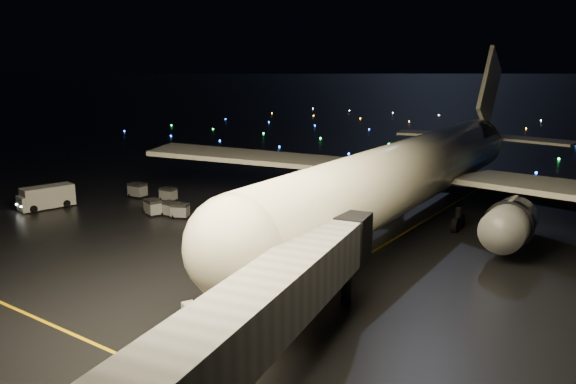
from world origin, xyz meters
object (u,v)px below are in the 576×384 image
at_px(pushback_tug, 207,315).
at_px(baggage_cart_0, 180,211).
at_px(service_truck, 48,197).
at_px(baggage_cart_2, 153,207).
at_px(airliner, 423,133).
at_px(belt_loader, 274,250).
at_px(crew_c, 211,220).
at_px(baggage_cart_4, 138,190).
at_px(baggage_cart_3, 168,194).
at_px(baggage_cart_1, 171,209).

xyz_separation_m(pushback_tug, baggage_cart_0, (-20.39, 17.73, -0.15)).
distance_m(service_truck, baggage_cart_2, 13.25).
bearing_deg(airliner, belt_loader, -101.95).
bearing_deg(crew_c, baggage_cart_2, -116.42).
xyz_separation_m(baggage_cart_2, baggage_cart_4, (-8.12, 4.75, 0.02)).
xyz_separation_m(baggage_cart_0, baggage_cart_4, (-11.40, 3.87, 0.12)).
height_order(airliner, crew_c, airliner).
relative_size(airliner, crew_c, 42.31).
relative_size(baggage_cart_2, baggage_cart_3, 1.09).
bearing_deg(service_truck, belt_loader, 9.72).
bearing_deg(baggage_cart_3, baggage_cart_0, -41.02).
bearing_deg(pushback_tug, airliner, 112.53).
height_order(pushback_tug, service_truck, service_truck).
xyz_separation_m(airliner, belt_loader, (-3.71, -21.12, -7.57)).
bearing_deg(service_truck, baggage_cart_0, 32.14).
xyz_separation_m(pushback_tug, crew_c, (-15.10, 16.83, -0.14)).
bearing_deg(baggage_cart_4, pushback_tug, -38.42).
relative_size(baggage_cart_3, baggage_cart_4, 0.90).
bearing_deg(service_truck, pushback_tug, -6.31).
relative_size(belt_loader, baggage_cart_3, 3.93).
distance_m(crew_c, baggage_cart_1, 6.75).
xyz_separation_m(belt_loader, baggage_cart_1, (-19.27, 7.07, -0.98)).
distance_m(belt_loader, crew_c, 14.07).
height_order(pushback_tug, baggage_cart_3, pushback_tug).
xyz_separation_m(pushback_tug, baggage_cart_4, (-31.79, 21.60, -0.03)).
bearing_deg(baggage_cart_1, service_truck, -157.04).
height_order(baggage_cart_0, baggage_cart_4, baggage_cart_4).
bearing_deg(service_truck, airliner, 40.08).
xyz_separation_m(airliner, baggage_cart_0, (-21.57, -14.00, -8.58)).
xyz_separation_m(airliner, service_truck, (-37.20, -19.67, -8.04)).
relative_size(airliner, baggage_cart_2, 32.45).
bearing_deg(baggage_cart_4, service_truck, -118.11).
xyz_separation_m(service_truck, crew_c, (20.91, 4.76, -0.53)).
bearing_deg(belt_loader, baggage_cart_2, 162.30).
bearing_deg(pushback_tug, baggage_cart_1, 165.62).
relative_size(baggage_cart_0, baggage_cart_1, 0.97).
bearing_deg(baggage_cart_1, baggage_cart_0, 3.35).
distance_m(service_truck, crew_c, 21.45).
relative_size(crew_c, baggage_cart_3, 0.84).
bearing_deg(baggage_cart_1, baggage_cart_4, 159.98).
relative_size(baggage_cart_0, baggage_cart_2, 0.89).
relative_size(baggage_cart_1, baggage_cart_2, 0.92).
distance_m(service_truck, baggage_cart_0, 16.63).
height_order(crew_c, baggage_cart_2, baggage_cart_2).
relative_size(airliner, baggage_cart_1, 35.44).
bearing_deg(service_truck, baggage_cart_2, 33.40).
bearing_deg(baggage_cart_2, airliner, 50.32).
distance_m(airliner, baggage_cart_1, 28.26).
height_order(baggage_cart_0, baggage_cart_2, baggage_cart_2).
distance_m(airliner, baggage_cart_3, 31.11).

